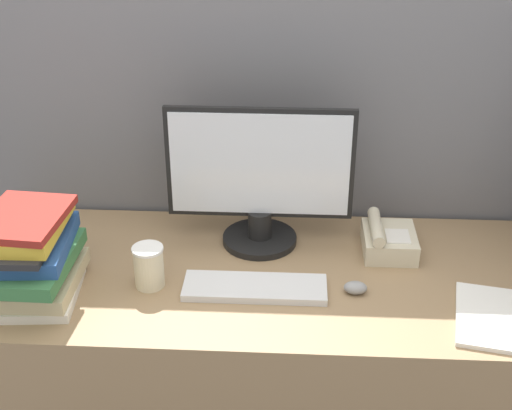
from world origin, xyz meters
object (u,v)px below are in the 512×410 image
(keyboard, at_px, (255,288))
(coffee_cup, at_px, (149,266))
(desk_telephone, at_px, (388,240))
(monitor, at_px, (260,182))
(book_stack, at_px, (28,257))
(mouse, at_px, (355,288))

(keyboard, height_order, coffee_cup, coffee_cup)
(keyboard, distance_m, coffee_cup, 0.29)
(keyboard, xyz_separation_m, desk_telephone, (0.37, 0.22, 0.03))
(monitor, bearing_deg, coffee_cup, -139.27)
(book_stack, relative_size, desk_telephone, 1.77)
(coffee_cup, height_order, desk_telephone, coffee_cup)
(mouse, height_order, desk_telephone, desk_telephone)
(keyboard, bearing_deg, book_stack, -174.99)
(keyboard, xyz_separation_m, coffee_cup, (-0.29, 0.01, 0.05))
(book_stack, height_order, desk_telephone, book_stack)
(monitor, height_order, desk_telephone, monitor)
(coffee_cup, bearing_deg, keyboard, -2.34)
(monitor, bearing_deg, desk_telephone, -5.50)
(monitor, distance_m, desk_telephone, 0.41)
(coffee_cup, xyz_separation_m, book_stack, (-0.30, -0.06, 0.06))
(coffee_cup, xyz_separation_m, desk_telephone, (0.66, 0.21, -0.02))
(monitor, xyz_separation_m, mouse, (0.27, -0.25, -0.18))
(monitor, xyz_separation_m, book_stack, (-0.58, -0.31, -0.08))
(monitor, xyz_separation_m, keyboard, (0.00, -0.26, -0.19))
(mouse, height_order, book_stack, book_stack)
(keyboard, xyz_separation_m, book_stack, (-0.58, -0.05, 0.11))
(coffee_cup, bearing_deg, monitor, 40.73)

